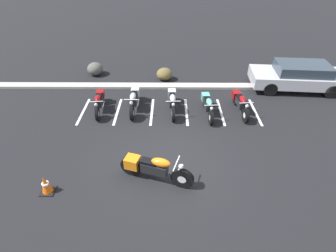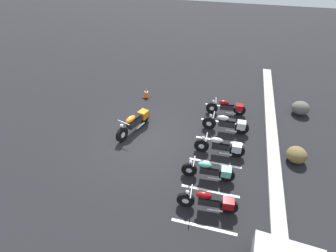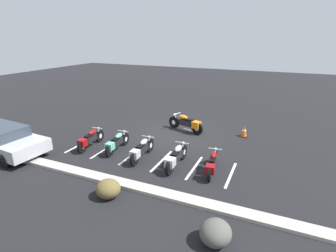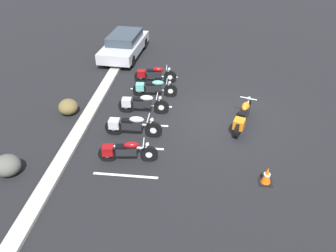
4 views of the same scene
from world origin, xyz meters
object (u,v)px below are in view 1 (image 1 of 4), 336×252
(parked_bike_3, at_px, (208,104))
(car_silver, at_px, (298,76))
(parked_bike_1, at_px, (134,99))
(traffic_cone, at_px, (46,185))
(landscape_rock_0, at_px, (164,74))
(parked_bike_4, at_px, (240,102))
(motorcycle_orange_featured, at_px, (152,168))
(parked_bike_0, at_px, (99,101))
(landscape_rock_1, at_px, (95,69))
(parked_bike_2, at_px, (172,101))

(parked_bike_3, height_order, car_silver, car_silver)
(parked_bike_1, relative_size, traffic_cone, 3.56)
(parked_bike_3, height_order, landscape_rock_0, parked_bike_3)
(parked_bike_4, bearing_deg, traffic_cone, -60.12)
(car_silver, bearing_deg, traffic_cone, 38.31)
(motorcycle_orange_featured, xyz_separation_m, parked_bike_0, (-2.49, 4.04, -0.07))
(car_silver, xyz_separation_m, traffic_cone, (-9.73, -6.56, -0.40))
(car_silver, xyz_separation_m, landscape_rock_0, (-6.44, 0.95, -0.36))
(landscape_rock_0, xyz_separation_m, landscape_rock_1, (-3.75, 0.60, 0.02))
(parked_bike_2, relative_size, traffic_cone, 3.48)
(landscape_rock_1, bearing_deg, landscape_rock_0, -9.10)
(motorcycle_orange_featured, bearing_deg, car_silver, 59.71)
(parked_bike_3, xyz_separation_m, landscape_rock_0, (-1.86, 3.22, -0.10))
(parked_bike_1, bearing_deg, parked_bike_2, 86.33)
(parked_bike_4, bearing_deg, car_silver, 118.60)
(parked_bike_1, xyz_separation_m, landscape_rock_0, (1.25, 2.85, -0.13))
(parked_bike_4, xyz_separation_m, traffic_cone, (-6.53, -4.47, -0.14))
(landscape_rock_1, bearing_deg, parked_bike_3, -34.24)
(landscape_rock_1, bearing_deg, parked_bike_1, -54.12)
(parked_bike_2, height_order, parked_bike_3, parked_bike_2)
(parked_bike_0, xyz_separation_m, parked_bike_3, (4.59, -0.25, 0.00))
(parked_bike_0, distance_m, parked_bike_3, 4.59)
(parked_bike_2, bearing_deg, car_silver, 106.24)
(parked_bike_1, height_order, landscape_rock_1, parked_bike_1)
(parked_bike_1, relative_size, landscape_rock_0, 2.60)
(landscape_rock_0, bearing_deg, parked_bike_1, -113.74)
(parked_bike_1, distance_m, parked_bike_4, 4.50)
(parked_bike_0, relative_size, traffic_cone, 3.31)
(parked_bike_1, bearing_deg, traffic_cone, -23.67)
(landscape_rock_0, bearing_deg, parked_bike_0, -132.61)
(motorcycle_orange_featured, distance_m, parked_bike_0, 4.75)
(parked_bike_2, bearing_deg, landscape_rock_1, -132.64)
(parked_bike_0, height_order, parked_bike_2, parked_bike_2)
(car_silver, distance_m, landscape_rock_1, 10.31)
(parked_bike_3, height_order, parked_bike_4, parked_bike_4)
(parked_bike_2, height_order, landscape_rock_0, parked_bike_2)
(parked_bike_0, height_order, landscape_rock_1, parked_bike_0)
(parked_bike_3, height_order, landscape_rock_1, parked_bike_3)
(parked_bike_2, xyz_separation_m, parked_bike_3, (1.47, -0.27, -0.02))
(motorcycle_orange_featured, height_order, traffic_cone, motorcycle_orange_featured)
(parked_bike_0, distance_m, car_silver, 9.39)
(parked_bike_0, xyz_separation_m, landscape_rock_0, (2.73, 2.96, -0.10))
(landscape_rock_0, bearing_deg, traffic_cone, -113.61)
(parked_bike_1, height_order, parked_bike_3, parked_bike_1)
(landscape_rock_0, distance_m, landscape_rock_1, 3.79)
(parked_bike_1, relative_size, parked_bike_4, 1.05)
(parked_bike_1, distance_m, car_silver, 7.93)
(car_silver, relative_size, landscape_rock_0, 5.39)
(traffic_cone, bearing_deg, landscape_rock_1, 93.27)
(landscape_rock_0, bearing_deg, car_silver, -8.39)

